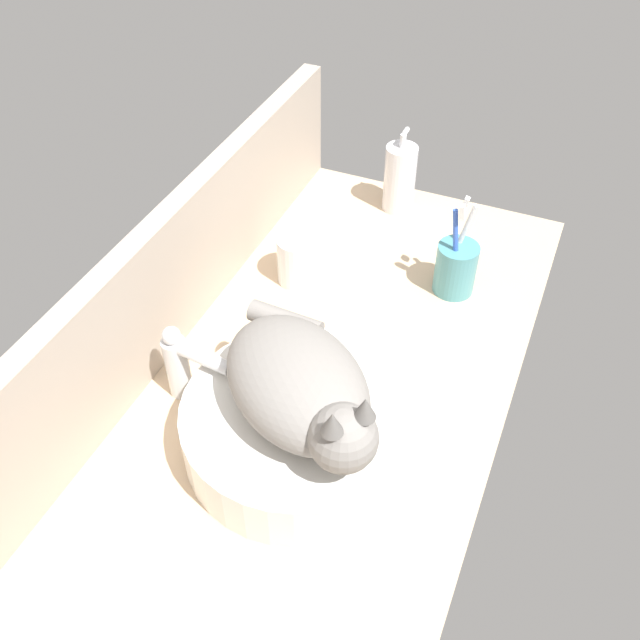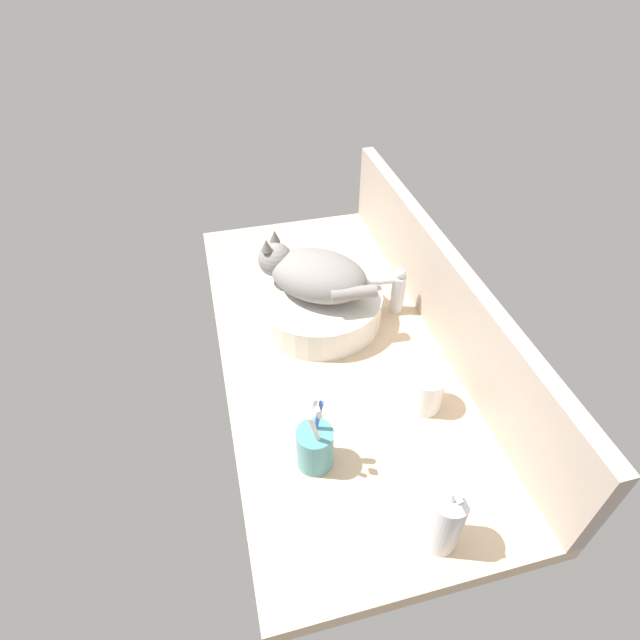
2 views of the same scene
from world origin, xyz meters
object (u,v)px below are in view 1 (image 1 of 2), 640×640
object	(u,v)px
soap_dispenser	(400,178)
toothbrush_cup	(456,267)
cat	(302,387)
faucet	(182,362)
water_glass	(298,261)
sink_basin	(298,427)

from	to	relation	value
soap_dispenser	toothbrush_cup	size ratio (longest dim) A/B	0.92
cat	faucet	distance (cm)	22.19
faucet	cat	bearing A→B (deg)	-97.73
toothbrush_cup	water_glass	size ratio (longest dim) A/B	2.05
cat	water_glass	size ratio (longest dim) A/B	3.32
sink_basin	water_glass	size ratio (longest dim) A/B	3.62
sink_basin	toothbrush_cup	world-z (taller)	toothbrush_cup
cat	soap_dispenser	world-z (taller)	cat
cat	soap_dispenser	xyz separation A→B (cm)	(63.68, 7.22, -6.99)
faucet	soap_dispenser	bearing A→B (deg)	-12.73
sink_basin	toothbrush_cup	distance (cm)	43.80
sink_basin	water_glass	distance (cm)	37.44
toothbrush_cup	water_glass	world-z (taller)	toothbrush_cup
sink_basin	faucet	bearing A→B (deg)	84.02
cat	toothbrush_cup	bearing A→B (deg)	-13.28
cat	toothbrush_cup	world-z (taller)	cat
soap_dispenser	toothbrush_cup	distance (cm)	27.03
cat	sink_basin	bearing A→B (deg)	55.90
cat	soap_dispenser	distance (cm)	64.47
soap_dispenser	toothbrush_cup	xyz separation A→B (cm)	(-20.60, -17.39, -1.92)
faucet	soap_dispenser	distance (cm)	62.37
toothbrush_cup	water_glass	distance (cm)	27.97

